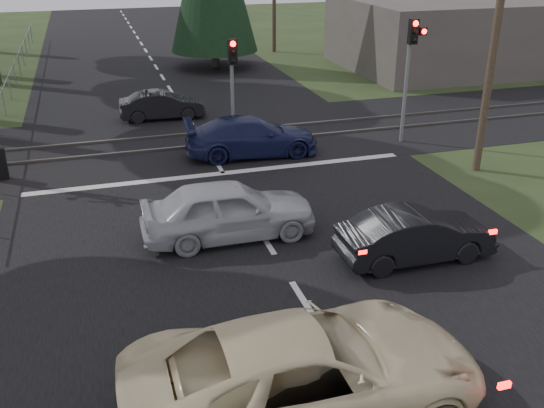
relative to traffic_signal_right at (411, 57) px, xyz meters
name	(u,v)px	position (x,y,z in m)	size (l,w,h in m)	color
ground	(303,300)	(-7.55, -9.47, -3.31)	(120.00, 120.00, 0.00)	#273618
road	(213,156)	(-7.55, 0.53, -3.31)	(14.00, 100.00, 0.01)	black
rail_corridor	(202,140)	(-7.55, 2.53, -3.31)	(120.00, 8.00, 0.01)	black
stop_line	(223,173)	(-7.55, -1.27, -3.30)	(13.00, 0.35, 0.00)	silver
rail_near	(206,145)	(-7.55, 1.73, -3.26)	(120.00, 0.12, 0.10)	#59544C
rail_far	(199,133)	(-7.55, 3.33, -3.26)	(120.00, 0.12, 0.10)	#59544C
traffic_signal_right	(411,57)	(0.00, 0.00, 0.00)	(0.68, 0.48, 4.70)	slate
traffic_signal_center	(233,75)	(-6.55, 1.20, -0.51)	(0.32, 0.48, 4.10)	slate
utility_pole_near	(496,30)	(0.95, -3.47, 1.41)	(1.80, 0.26, 9.00)	#4C3D2D
fence_left	(14,93)	(-15.35, 13.03, -3.31)	(0.10, 36.00, 1.20)	slate
building_right	(462,33)	(10.45, 12.53, -1.31)	(14.00, 10.00, 4.00)	#59514C
cream_coupe	(306,371)	(-8.68, -12.72, -2.46)	(2.82, 6.12, 1.70)	beige
dark_hatchback	(415,236)	(-4.24, -8.47, -2.66)	(1.38, 3.95, 1.30)	black
silver_car	(229,210)	(-8.42, -5.92, -2.52)	(1.87, 4.64, 1.58)	#AAADB2
blue_sedan	(252,136)	(-6.10, 0.30, -2.61)	(1.98, 4.87, 1.41)	#171C45
dark_car_far	(162,105)	(-8.63, 6.06, -2.71)	(1.28, 3.68, 1.21)	black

